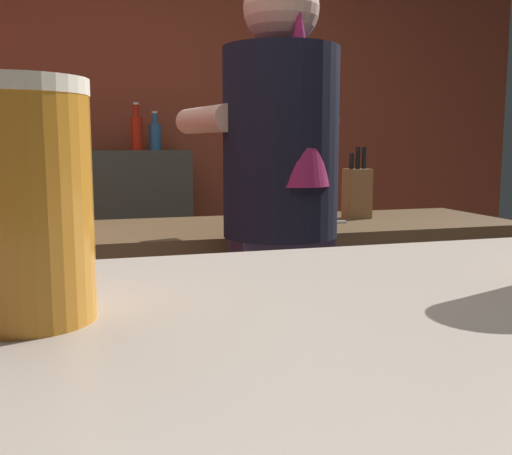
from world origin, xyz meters
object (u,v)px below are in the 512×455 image
bartender (281,216)px  knife_block (357,192)px  bottle_hot_sauce (155,135)px  chefs_knife (316,223)px  pint_glass_far (23,202)px  bottle_olive_oil (137,132)px  bottle_vinegar (45,132)px  mixing_bowl (37,224)px  bottle_soy (54,130)px

bartender → knife_block: 0.72m
bottle_hot_sauce → chefs_knife: bearing=-70.7°
pint_glass_far → knife_block: bearing=58.3°
bottle_olive_oil → bottle_hot_sauce: 0.11m
bottle_hot_sauce → bottle_vinegar: bearing=-167.4°
mixing_bowl → bottle_soy: bottle_soy is taller
bottle_olive_oil → bottle_hot_sauce: bearing=20.4°
pint_glass_far → bottle_vinegar: (-0.12, 2.83, 0.10)m
mixing_bowl → pint_glass_far: pint_glass_far is taller
bartender → bottle_vinegar: (-0.73, 1.55, 0.28)m
mixing_bowl → chefs_knife: mixing_bowl is taller
bottle_vinegar → bottle_olive_oil: (0.46, 0.09, 0.00)m
chefs_knife → bottle_hot_sauce: 1.38m
bottle_soy → bottle_vinegar: 0.12m
chefs_knife → bottle_hot_sauce: bearing=113.8°
pint_glass_far → bottle_hot_sauce: (0.44, 2.95, 0.08)m
mixing_bowl → bottle_vinegar: bearing=90.6°
knife_block → bottle_soy: bottle_soy is taller
chefs_knife → pint_glass_far: (-0.89, -1.69, 0.26)m
mixing_bowl → bottle_hot_sauce: (0.56, 1.22, 0.32)m
chefs_knife → pint_glass_far: size_ratio=1.63×
chefs_knife → pint_glass_far: pint_glass_far is taller
knife_block → bottle_olive_oil: 1.38m
knife_block → mixing_bowl: (-1.22, -0.06, -0.08)m
knife_block → chefs_knife: size_ratio=1.20×
mixing_bowl → bottle_soy: 1.26m
knife_block → bottle_vinegar: (-1.24, 1.03, 0.26)m
bottle_olive_oil → chefs_knife: bearing=-66.0°
bartender → bottle_hot_sauce: (-0.16, 1.67, 0.26)m
knife_block → mixing_bowl: size_ratio=1.33×
bottle_olive_oil → mixing_bowl: bearing=-111.0°
mixing_bowl → chefs_knife: (1.00, -0.05, -0.03)m
chefs_knife → pint_glass_far: 1.92m
knife_block → bottle_olive_oil: (-0.77, 1.11, 0.26)m
mixing_bowl → bottle_hot_sauce: 1.38m
knife_block → bottle_olive_oil: size_ratio=1.13×
bottle_vinegar → bottle_olive_oil: size_ratio=0.96×
pint_glass_far → bottle_vinegar: bearing=92.5°
bartender → bottle_hot_sauce: bearing=-5.2°
pint_glass_far → bottle_hot_sauce: bottle_hot_sauce is taller
bottle_soy → bottle_hot_sauce: bottle_soy is taller
bottle_olive_oil → bartender: bearing=-80.7°
bartender → chefs_knife: (0.28, 0.41, -0.08)m
knife_block → bottle_vinegar: 1.63m
bartender → pint_glass_far: 1.43m
knife_block → chefs_knife: (-0.23, -0.11, -0.10)m
mixing_bowl → bottle_olive_oil: bottle_olive_oil is taller
bottle_olive_oil → bottle_soy: bearing=176.0°
pint_glass_far → bottle_olive_oil: 2.94m
bottle_vinegar → bottle_olive_oil: bearing=10.8°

